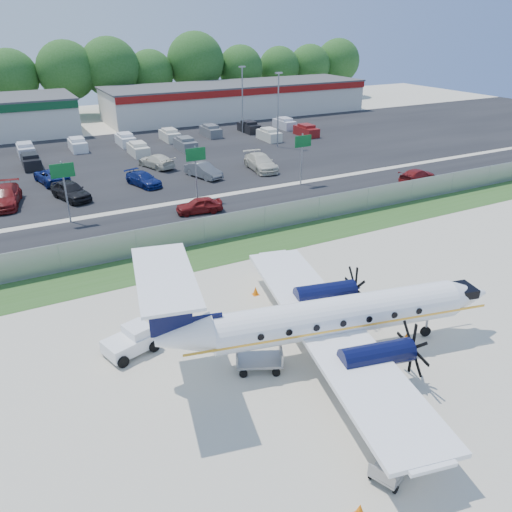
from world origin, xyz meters
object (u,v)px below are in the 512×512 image
pushback_tug (132,341)px  baggage_cart_far (392,466)px  baggage_cart_near (259,359)px  aircraft (330,317)px

pushback_tug → baggage_cart_far: bearing=-62.0°
baggage_cart_far → baggage_cart_near: bearing=100.0°
aircraft → pushback_tug: (-8.41, 4.63, -1.46)m
pushback_tug → baggage_cart_far: size_ratio=1.39×
aircraft → baggage_cart_far: (-2.21, -7.01, -1.67)m
baggage_cart_far → aircraft: bearing=72.5°
baggage_cart_near → pushback_tug: bearing=139.9°
baggage_cart_near → baggage_cart_far: 7.65m
pushback_tug → baggage_cart_far: 13.19m
baggage_cart_near → aircraft: bearing=-8.4°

